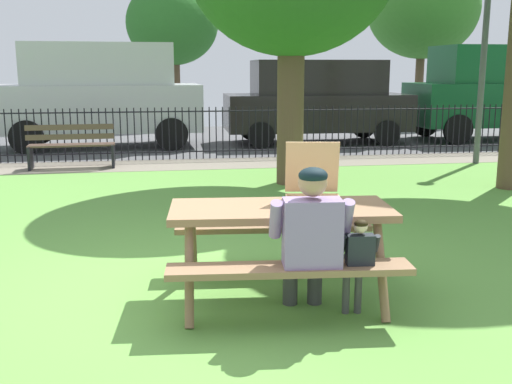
# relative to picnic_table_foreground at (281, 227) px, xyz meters

# --- Properties ---
(ground) EXTENTS (28.00, 11.61, 0.02)m
(ground) POSITION_rel_picnic_table_foreground_xyz_m (-0.79, 2.10, -0.61)
(ground) COLOR #629D42
(cobblestone_walkway) EXTENTS (28.00, 1.40, 0.01)m
(cobblestone_walkway) POSITION_rel_picnic_table_foreground_xyz_m (-0.79, 7.20, -0.60)
(cobblestone_walkway) COLOR gray
(street_asphalt) EXTENTS (28.00, 7.18, 0.01)m
(street_asphalt) POSITION_rel_picnic_table_foreground_xyz_m (-0.79, 11.50, -0.60)
(street_asphalt) COLOR #515154
(picnic_table_foreground) EXTENTS (1.92, 1.63, 0.79)m
(picnic_table_foreground) POSITION_rel_picnic_table_foreground_xyz_m (0.00, 0.00, 0.00)
(picnic_table_foreground) COLOR #8D694A
(picnic_table_foreground) RESTS_ON ground
(pizza_box_open) EXTENTS (0.53, 0.58, 0.50)m
(pizza_box_open) POSITION_rel_picnic_table_foreground_xyz_m (0.29, 0.06, 0.27)
(pizza_box_open) COLOR tan
(pizza_box_open) RESTS_ON picnic_table_foreground
(adult_at_table) EXTENTS (0.63, 0.61, 1.19)m
(adult_at_table) POSITION_rel_picnic_table_foreground_xyz_m (0.12, -0.51, 0.06)
(adult_at_table) COLOR #3A3A3A
(adult_at_table) RESTS_ON ground
(child_at_table) EXTENTS (0.30, 0.30, 0.80)m
(child_at_table) POSITION_rel_picnic_table_foreground_xyz_m (0.47, -0.58, -0.10)
(child_at_table) COLOR #454545
(child_at_table) RESTS_ON ground
(iron_fence_streetside) EXTENTS (21.76, 0.03, 1.09)m
(iron_fence_streetside) POSITION_rel_picnic_table_foreground_xyz_m (-0.79, 7.90, -0.04)
(iron_fence_streetside) COLOR black
(iron_fence_streetside) RESTS_ON ground
(park_bench_center) EXTENTS (1.62, 0.53, 0.85)m
(park_bench_center) POSITION_rel_picnic_table_foreground_xyz_m (-2.64, 7.07, -0.18)
(park_bench_center) COLOR brown
(park_bench_center) RESTS_ON ground
(lamp_post_walkway) EXTENTS (0.28, 0.28, 3.81)m
(lamp_post_walkway) POSITION_rel_picnic_table_foreground_xyz_m (5.31, 6.46, 1.75)
(lamp_post_walkway) COLOR #4C4C51
(lamp_post_walkway) RESTS_ON ground
(parked_car_left) EXTENTS (4.78, 2.25, 2.46)m
(parked_car_left) POSITION_rel_picnic_table_foreground_xyz_m (-2.35, 10.24, 0.71)
(parked_car_left) COLOR silver
(parked_car_left) RESTS_ON ground
(parked_car_center) EXTENTS (4.63, 2.00, 2.08)m
(parked_car_center) POSITION_rel_picnic_table_foreground_xyz_m (2.97, 10.24, 0.50)
(parked_car_center) COLOR black
(parked_car_center) RESTS_ON ground
(parked_car_right) EXTENTS (4.73, 2.13, 2.46)m
(parked_car_right) POSITION_rel_picnic_table_foreground_xyz_m (7.97, 10.24, 0.71)
(parked_car_right) COLOR #104F27
(parked_car_right) RESTS_ON ground
(far_tree_midleft) EXTENTS (3.04, 3.04, 4.72)m
(far_tree_midleft) POSITION_rel_picnic_table_foreground_xyz_m (-0.48, 16.07, 2.72)
(far_tree_midleft) COLOR brown
(far_tree_midleft) RESTS_ON ground
(far_tree_center) EXTENTS (3.90, 3.90, 5.71)m
(far_tree_center) POSITION_rel_picnic_table_foreground_xyz_m (8.28, 16.07, 3.35)
(far_tree_center) COLOR brown
(far_tree_center) RESTS_ON ground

